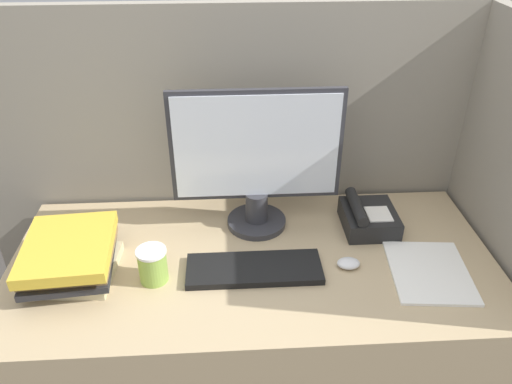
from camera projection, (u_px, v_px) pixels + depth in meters
The scene contains 10 objects.
cubicle_panel_rear at pixel (247, 203), 1.83m from camera, with size 1.84×0.04×1.41m.
cubicle_panel_right at pixel (491, 255), 1.57m from camera, with size 0.04×0.74×1.41m.
desk at pixel (253, 346), 1.68m from camera, with size 1.44×0.68×0.75m.
monitor at pixel (257, 163), 1.52m from camera, with size 0.52×0.19×0.46m.
keyboard at pixel (256, 269), 1.43m from camera, with size 0.39×0.14×0.02m.
mouse at pixel (348, 263), 1.45m from camera, with size 0.07×0.05×0.02m.
coffee_cup at pixel (153, 265), 1.38m from camera, with size 0.08×0.08×0.10m.
book_stack at pixel (70, 257), 1.40m from camera, with size 0.26×0.30×0.11m.
desk_telephone at pixel (368, 217), 1.60m from camera, with size 0.17×0.19×0.10m.
paper_pile at pixel (429, 272), 1.43m from camera, with size 0.24×0.29×0.01m.
Camera 1 is at (-0.06, -0.81, 1.71)m, focal length 35.00 mm.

